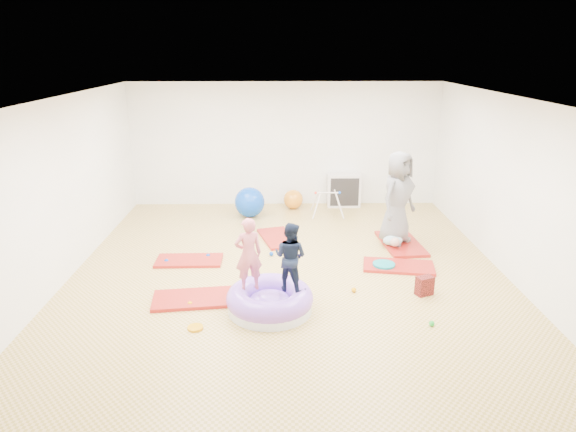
{
  "coord_description": "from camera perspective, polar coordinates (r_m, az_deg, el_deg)",
  "views": [
    {
      "loc": [
        -0.14,
        -7.61,
        3.49
      ],
      "look_at": [
        0.0,
        0.3,
        0.9
      ],
      "focal_mm": 32.0,
      "sensor_mm": 36.0,
      "label": 1
    }
  ],
  "objects": [
    {
      "name": "room",
      "position": [
        7.89,
        0.04,
        2.77
      ],
      "size": [
        7.01,
        8.01,
        2.81
      ],
      "color": "tan",
      "rests_on": "ground"
    },
    {
      "name": "gym_mat_right",
      "position": [
        8.81,
        12.19,
        -5.48
      ],
      "size": [
        1.24,
        0.77,
        0.05
      ],
      "primitive_type": "cube",
      "rotation": [
        0.0,
        0.0,
        -0.17
      ],
      "color": "#B11826",
      "rests_on": "ground"
    },
    {
      "name": "infant_play_gym",
      "position": [
        11.17,
        4.39,
        1.79
      ],
      "size": [
        0.7,
        0.66,
        0.53
      ],
      "rotation": [
        0.0,
        0.0,
        0.29
      ],
      "color": "silver",
      "rests_on": "ground"
    },
    {
      "name": "backpack",
      "position": [
        7.93,
        14.93,
        -7.5
      ],
      "size": [
        0.29,
        0.24,
        0.29
      ],
      "primitive_type": "cube",
      "rotation": [
        0.0,
        0.0,
        0.41
      ],
      "color": "maroon",
      "rests_on": "ground"
    },
    {
      "name": "infant",
      "position": [
        9.54,
        11.62,
        -2.68
      ],
      "size": [
        0.36,
        0.36,
        0.21
      ],
      "color": "#9AC6D4",
      "rests_on": "gym_mat_rear_right"
    },
    {
      "name": "adult_caregiver",
      "position": [
        9.54,
        12.1,
        2.01
      ],
      "size": [
        0.98,
        0.97,
        1.7
      ],
      "primitive_type": "imported",
      "rotation": [
        0.0,
        0.0,
        0.77
      ],
      "color": "slate",
      "rests_on": "gym_mat_rear_right"
    },
    {
      "name": "yellow_toy",
      "position": [
        6.96,
        -10.26,
        -12.12
      ],
      "size": [
        0.21,
        0.21,
        0.03
      ],
      "primitive_type": "cylinder",
      "color": "#DD9401",
      "rests_on": "ground"
    },
    {
      "name": "ball_pit_balls",
      "position": [
        8.59,
        -0.63,
        -5.57
      ],
      "size": [
        4.23,
        3.74,
        0.08
      ],
      "color": "green",
      "rests_on": "ground"
    },
    {
      "name": "child_pink",
      "position": [
        7.0,
        -4.43,
        -3.89
      ],
      "size": [
        0.44,
        0.35,
        1.04
      ],
      "primitive_type": "imported",
      "rotation": [
        0.0,
        0.0,
        3.44
      ],
      "color": "#D86774",
      "rests_on": "inflatable_cushion"
    },
    {
      "name": "gym_mat_center_back",
      "position": [
        9.86,
        -1.14,
        -2.45
      ],
      "size": [
        0.85,
        1.23,
        0.05
      ],
      "primitive_type": "cube",
      "rotation": [
        0.0,
        0.0,
        1.85
      ],
      "color": "#B11826",
      "rests_on": "ground"
    },
    {
      "name": "balance_disc",
      "position": [
        8.74,
        10.59,
        -5.45
      ],
      "size": [
        0.37,
        0.37,
        0.08
      ],
      "primitive_type": "cylinder",
      "color": "#0C8B94",
      "rests_on": "ground"
    },
    {
      "name": "exercise_ball_blue",
      "position": [
        11.12,
        -4.28,
        1.54
      ],
      "size": [
        0.65,
        0.65,
        0.65
      ],
      "primitive_type": "sphere",
      "color": "#0A43C3",
      "rests_on": "ground"
    },
    {
      "name": "inflatable_cushion",
      "position": [
        7.24,
        -2.04,
        -9.37
      ],
      "size": [
        1.21,
        1.21,
        0.38
      ],
      "rotation": [
        0.0,
        0.0,
        0.17
      ],
      "color": "white",
      "rests_on": "ground"
    },
    {
      "name": "gym_mat_mid_left",
      "position": [
        9.0,
        -10.93,
        -4.88
      ],
      "size": [
        1.13,
        0.58,
        0.05
      ],
      "primitive_type": "cube",
      "rotation": [
        0.0,
        0.0,
        0.01
      ],
      "color": "#B11826",
      "rests_on": "ground"
    },
    {
      "name": "gym_mat_rear_right",
      "position": [
        9.8,
        12.43,
        -3.0
      ],
      "size": [
        0.76,
        1.36,
        0.05
      ],
      "primitive_type": "cube",
      "rotation": [
        0.0,
        0.0,
        1.65
      ],
      "color": "#B11826",
      "rests_on": "ground"
    },
    {
      "name": "exercise_ball_orange",
      "position": [
        11.68,
        0.59,
        1.87
      ],
      "size": [
        0.44,
        0.44,
        0.44
      ],
      "primitive_type": "sphere",
      "color": "orange",
      "rests_on": "ground"
    },
    {
      "name": "gym_mat_front_left",
      "position": [
        7.67,
        -10.14,
        -9.02
      ],
      "size": [
        1.32,
        0.77,
        0.05
      ],
      "primitive_type": "cube",
      "rotation": [
        0.0,
        0.0,
        0.12
      ],
      "color": "#B11826",
      "rests_on": "ground"
    },
    {
      "name": "cube_shelf",
      "position": [
        11.91,
        6.21,
        2.87
      ],
      "size": [
        0.75,
        0.37,
        0.75
      ],
      "color": "silver",
      "rests_on": "ground"
    },
    {
      "name": "child_navy",
      "position": [
        6.98,
        0.26,
        -4.19
      ],
      "size": [
        0.6,
        0.55,
        0.98
      ],
      "primitive_type": "imported",
      "rotation": [
        0.0,
        0.0,
        2.64
      ],
      "color": "black",
      "rests_on": "inflatable_cushion"
    }
  ]
}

